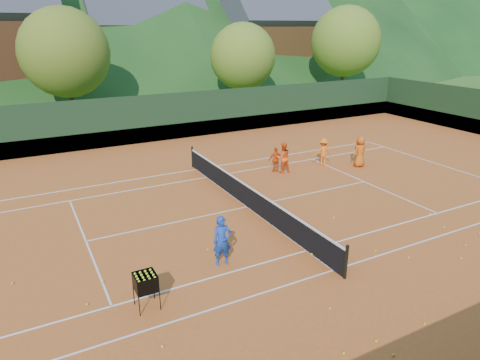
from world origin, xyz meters
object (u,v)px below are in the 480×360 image
student_a (283,157)px  chalet_right (274,41)px  student_b (276,160)px  student_c (360,152)px  tennis_net (247,196)px  coach (222,241)px  chalet_mid (146,45)px  student_d (323,152)px  ball_hopper (145,283)px

student_a → chalet_right: 31.83m
student_a → student_b: size_ratio=1.23×
student_c → tennis_net: (-7.78, -1.91, -0.32)m
student_a → chalet_right: bearing=-113.0°
coach → student_c: (10.62, 5.45, 0.01)m
student_a → chalet_mid: size_ratio=0.12×
tennis_net → coach: bearing=-128.7°
student_d → chalet_right: 30.67m
student_c → student_d: student_c is taller
student_d → chalet_mid: 31.31m
chalet_mid → student_d: bearing=-89.6°
student_a → chalet_mid: chalet_mid is taller
student_d → tennis_net: student_d is taller
student_b → chalet_right: 31.79m
ball_hopper → student_b: bearing=41.1°
student_d → tennis_net: (-6.21, -2.98, -0.25)m
student_b → student_c: 4.55m
student_c → student_d: 1.90m
student_c → tennis_net: size_ratio=0.14×
tennis_net → chalet_right: bearing=56.3°
student_a → ball_hopper: student_a is taller
student_a → student_c: 4.22m
student_a → tennis_net: (-3.71, -3.02, -0.28)m
coach → student_a: bearing=52.1°
student_d → chalet_mid: size_ratio=0.12×
coach → student_b: coach is taller
coach → tennis_net: (2.84, 3.54, -0.31)m
chalet_mid → student_c: bearing=-86.8°
student_b → chalet_right: (16.56, 26.74, 4.60)m
student_c → chalet_right: chalet_right is taller
coach → student_d: coach is taller
coach → student_d: bearing=42.8°
coach → ball_hopper: (-2.72, -1.05, -0.06)m
student_a → ball_hopper: (-9.27, -7.61, -0.04)m
ball_hopper → chalet_right: chalet_right is taller
student_c → student_d: (-1.57, 1.07, -0.07)m
coach → tennis_net: bearing=58.3°
student_d → tennis_net: size_ratio=0.12×
tennis_net → chalet_mid: bearing=80.0°
student_b → chalet_mid: bearing=-83.6°
student_b → coach: bearing=58.5°
student_b → student_d: student_d is taller
student_b → chalet_mid: (2.56, 30.74, 4.33)m
coach → student_c: size_ratio=0.98×
ball_hopper → student_a: bearing=39.4°
student_b → student_d: size_ratio=0.86×
coach → student_b: 9.26m
student_b → chalet_mid: chalet_mid is taller
student_a → student_d: bearing=-172.9°
ball_hopper → chalet_mid: 40.50m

